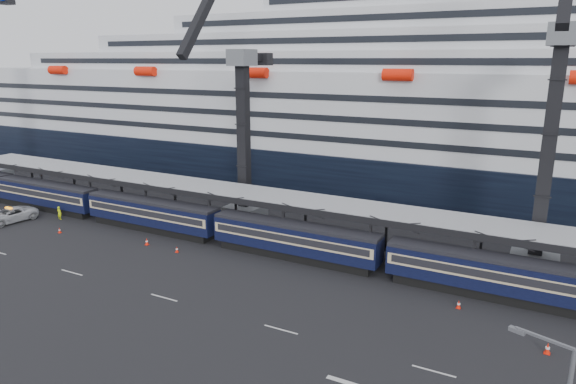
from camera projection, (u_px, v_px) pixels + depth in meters
name	position (u px, v px, depth m)	size (l,w,h in m)	color
ground	(324.00, 314.00, 43.22)	(260.00, 260.00, 0.00)	black
lane_markings	(402.00, 373.00, 35.05)	(111.00, 4.27, 0.02)	beige
train	(323.00, 244.00, 53.33)	(133.05, 3.00, 4.05)	black
canopy	(380.00, 212.00, 53.87)	(130.00, 6.25, 5.53)	gray
cruise_ship	(440.00, 115.00, 79.94)	(214.09, 28.84, 34.00)	black
crane_dark_near	(242.00, 131.00, 65.19)	(4.50, 17.75, 35.08)	#53575C
crane_dark_mid	(549.00, 141.00, 48.11)	(4.50, 18.24, 39.64)	#53575C
pickup_truck	(10.00, 215.00, 67.33)	(3.09, 6.70, 1.86)	#AAACB1
worker	(59.00, 213.00, 68.47)	(0.66, 0.43, 1.80)	#CAE60C
traffic_cone_a	(59.00, 230.00, 63.28)	(0.35, 0.35, 0.70)	#FF1E08
traffic_cone_b	(177.00, 249.00, 56.93)	(0.34, 0.34, 0.69)	#FF1E08
traffic_cone_c	(147.00, 242.00, 59.20)	(0.40, 0.40, 0.80)	#FF1E08
traffic_cone_d	(459.00, 304.00, 44.14)	(0.37, 0.37, 0.74)	#FF1E08
traffic_cone_e	(548.00, 348.00, 37.30)	(0.43, 0.43, 0.87)	#FF1E08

